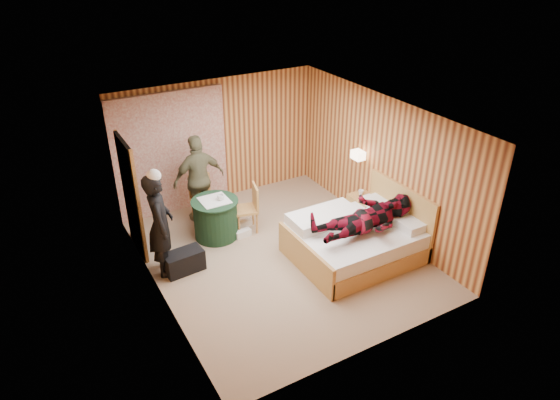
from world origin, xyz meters
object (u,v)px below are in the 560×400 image
nightstand (364,211)px  chair_far (202,195)px  bed (355,239)px  duffel_bag (184,261)px  woman_standing (160,225)px  man_at_table (199,179)px  man_on_bed (368,211)px  round_table (216,218)px  wall_lamp (358,155)px  chair_near (250,205)px

nightstand → chair_far: size_ratio=0.65×
bed → chair_far: size_ratio=2.20×
duffel_bag → woman_standing: 0.76m
chair_far → man_at_table: man_at_table is taller
chair_far → woman_standing: bearing=-127.3°
duffel_bag → man_at_table: (0.88, 1.43, 0.68)m
chair_far → man_on_bed: (1.85, -2.64, 0.44)m
duffel_bag → man_on_bed: bearing=-29.2°
nightstand → round_table: (-2.58, 1.00, 0.08)m
nightstand → chair_far: 3.08m
chair_far → man_at_table: 0.32m
wall_lamp → nightstand: size_ratio=0.43×
bed → duffel_bag: bed is taller
chair_near → duffel_bag: bearing=-53.1°
chair_near → woman_standing: bearing=-60.9°
nightstand → woman_standing: woman_standing is taller
round_table → bed: bearing=-43.5°
man_at_table → man_on_bed: 3.25m
wall_lamp → woman_standing: woman_standing is taller
wall_lamp → round_table: wall_lamp is taller
chair_far → man_on_bed: 3.25m
duffel_bag → man_at_table: bearing=53.6°
nightstand → chair_near: bearing=155.1°
chair_near → duffel_bag: chair_near is taller
chair_far → woman_standing: 1.72m
nightstand → chair_near: 2.15m
round_table → woman_standing: size_ratio=0.48×
duffel_bag → woman_standing: (-0.27, 0.16, 0.70)m
chair_near → duffel_bag: size_ratio=1.42×
bed → man_at_table: 3.10m
wall_lamp → bed: (-0.80, -1.09, -0.98)m
round_table → chair_far: (0.01, 0.67, 0.16)m
bed → round_table: 2.52m
duffel_bag → man_on_bed: size_ratio=0.36×
chair_near → man_on_bed: 2.27m
nightstand → man_on_bed: man_on_bed is taller
bed → woman_standing: (-2.97, 1.18, 0.55)m
wall_lamp → woman_standing: 3.80m
round_table → man_on_bed: man_on_bed is taller
bed → man_at_table: (-1.83, 2.44, 0.54)m
wall_lamp → chair_near: bearing=164.5°
bed → woman_standing: 3.25m
duffel_bag → man_at_table: 1.81m
round_table → man_at_table: 0.86m
duffel_bag → wall_lamp: bearing=-3.5°
round_table → man_at_table: bearing=90.0°
wall_lamp → chair_far: size_ratio=0.28×
chair_far → chair_near: bearing=-44.4°
round_table → man_on_bed: (1.85, -1.96, 0.61)m
man_at_table → chair_near: bearing=125.8°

